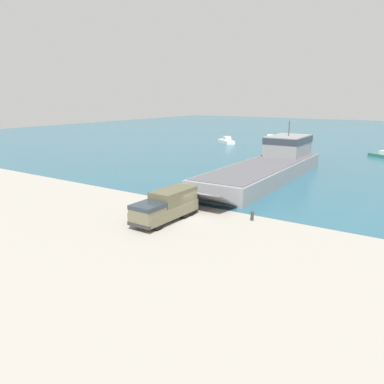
% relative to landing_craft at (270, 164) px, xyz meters
% --- Properties ---
extents(ground_plane, '(240.00, 240.00, 0.00)m').
position_rel_landing_craft_xyz_m(ground_plane, '(1.28, -23.19, -1.94)').
color(ground_plane, '#9E998E').
extents(water_surface, '(240.00, 180.00, 0.01)m').
position_rel_landing_craft_xyz_m(water_surface, '(1.28, 70.74, -1.93)').
color(water_surface, '#285B70').
rests_on(water_surface, ground_plane).
extents(landing_craft, '(8.43, 34.72, 7.91)m').
position_rel_landing_craft_xyz_m(landing_craft, '(0.00, 0.00, 0.00)').
color(landing_craft, gray).
rests_on(landing_craft, ground_plane).
extents(military_truck, '(2.73, 7.81, 2.92)m').
position_rel_landing_craft_xyz_m(military_truck, '(-0.26, -25.55, -0.42)').
color(military_truck, '#6B664C').
rests_on(military_truck, ground_plane).
extents(soldier_on_ramp, '(0.40, 0.50, 1.78)m').
position_rel_landing_craft_xyz_m(soldier_on_ramp, '(-3.19, -24.57, -0.90)').
color(soldier_on_ramp, '#4C4738').
rests_on(soldier_on_ramp, ground_plane).
extents(moored_boat_a, '(6.49, 5.88, 1.83)m').
position_rel_landing_craft_xyz_m(moored_boat_a, '(-25.66, 33.25, -1.33)').
color(moored_boat_a, white).
rests_on(moored_boat_a, ground_plane).
extents(moored_boat_c, '(3.48, 6.49, 2.12)m').
position_rel_landing_craft_xyz_m(moored_boat_c, '(-16.83, 41.33, -1.24)').
color(moored_boat_c, '#B7BABF').
rests_on(moored_boat_c, ground_plane).
extents(mooring_bollard, '(0.36, 0.36, 0.97)m').
position_rel_landing_craft_xyz_m(mooring_bollard, '(6.73, -20.85, -1.41)').
color(mooring_bollard, '#333338').
rests_on(mooring_bollard, ground_plane).
extents(cargo_crate, '(0.69, 0.79, 0.61)m').
position_rel_landing_craft_xyz_m(cargo_crate, '(-1.83, -26.93, -1.64)').
color(cargo_crate, '#6B664C').
rests_on(cargo_crate, ground_plane).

